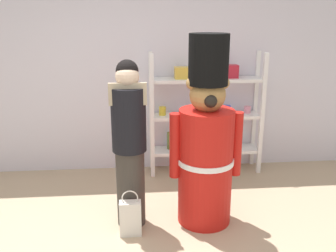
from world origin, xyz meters
name	(u,v)px	position (x,y,z in m)	size (l,w,h in m)	color
back_wall	(143,71)	(0.00, 2.20, 1.30)	(6.40, 0.12, 2.60)	silver
merchandise_shelf	(206,112)	(0.79, 1.98, 0.80)	(1.44, 0.35, 1.56)	white
teddy_bear_guard	(206,146)	(0.56, 0.73, 0.79)	(0.70, 0.55, 1.84)	red
person_shopper	(129,142)	(-0.17, 0.73, 0.85)	(0.34, 0.32, 1.62)	#38332D
shopping_bag	(131,218)	(-0.17, 0.52, 0.18)	(0.20, 0.11, 0.46)	silver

